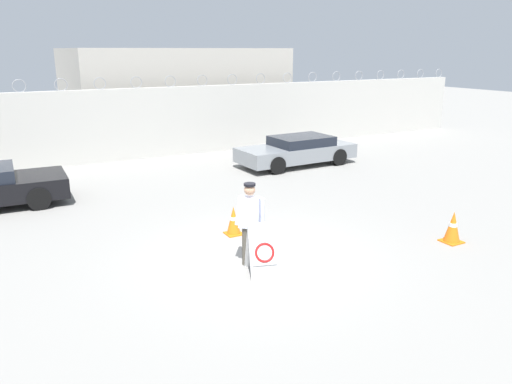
% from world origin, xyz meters
% --- Properties ---
extents(ground_plane, '(90.00, 90.00, 0.00)m').
position_xyz_m(ground_plane, '(0.00, 0.00, 0.00)').
color(ground_plane, gray).
extents(perimeter_wall, '(36.00, 0.30, 3.30)m').
position_xyz_m(perimeter_wall, '(0.00, 11.15, 1.43)').
color(perimeter_wall, beige).
rests_on(perimeter_wall, ground_plane).
extents(building_block, '(10.00, 6.98, 4.38)m').
position_xyz_m(building_block, '(3.80, 15.82, 2.19)').
color(building_block, '#B2ADA3').
rests_on(building_block, ground_plane).
extents(barricade_sign, '(0.76, 0.88, 1.07)m').
position_xyz_m(barricade_sign, '(-0.29, -0.84, 0.53)').
color(barricade_sign, white).
rests_on(barricade_sign, ground_plane).
extents(security_guard, '(0.51, 0.64, 1.76)m').
position_xyz_m(security_guard, '(-0.31, -0.34, 0.98)').
color(security_guard, '#514C42').
rests_on(security_guard, ground_plane).
extents(traffic_cone_near, '(0.44, 0.44, 0.74)m').
position_xyz_m(traffic_cone_near, '(4.41, -1.46, 0.37)').
color(traffic_cone_near, orange).
rests_on(traffic_cone_near, ground_plane).
extents(traffic_cone_mid, '(0.39, 0.39, 0.70)m').
position_xyz_m(traffic_cone_mid, '(0.18, 1.43, 0.35)').
color(traffic_cone_mid, orange).
rests_on(traffic_cone_mid, ground_plane).
extents(parked_car_far_side, '(4.64, 2.01, 1.11)m').
position_xyz_m(parked_car_far_side, '(5.67, 7.04, 0.58)').
color(parked_car_far_side, black).
rests_on(parked_car_far_side, ground_plane).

